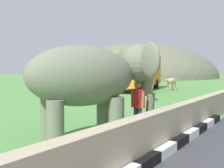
{
  "coord_description": "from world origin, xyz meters",
  "views": [
    {
      "loc": [
        -2.56,
        1.61,
        2.0
      ],
      "look_at": [
        3.17,
        5.74,
        1.6
      ],
      "focal_mm": 40.04,
      "sensor_mm": 36.0,
      "label": 1
    }
  ],
  "objects_px": {
    "bus_orange": "(137,69)",
    "cow_mid": "(148,87)",
    "cow_near": "(171,81)",
    "person_handler": "(138,104)",
    "elephant": "(94,77)"
  },
  "relations": [
    {
      "from": "bus_orange",
      "to": "cow_mid",
      "type": "xyz_separation_m",
      "value": [
        -6.44,
        -4.53,
        -1.21
      ]
    },
    {
      "from": "bus_orange",
      "to": "cow_near",
      "type": "relative_size",
      "value": 4.83
    },
    {
      "from": "person_handler",
      "to": "elephant",
      "type": "bearing_deg",
      "value": 153.88
    },
    {
      "from": "person_handler",
      "to": "bus_orange",
      "type": "distance_m",
      "value": 16.64
    },
    {
      "from": "bus_orange",
      "to": "cow_mid",
      "type": "relative_size",
      "value": 5.44
    },
    {
      "from": "elephant",
      "to": "person_handler",
      "type": "height_order",
      "value": "elephant"
    },
    {
      "from": "cow_near",
      "to": "cow_mid",
      "type": "bearing_deg",
      "value": -167.51
    },
    {
      "from": "person_handler",
      "to": "cow_mid",
      "type": "distance_m",
      "value": 8.78
    },
    {
      "from": "cow_mid",
      "to": "elephant",
      "type": "bearing_deg",
      "value": -161.26
    },
    {
      "from": "cow_mid",
      "to": "person_handler",
      "type": "bearing_deg",
      "value": -154.37
    },
    {
      "from": "elephant",
      "to": "cow_near",
      "type": "bearing_deg",
      "value": 15.77
    },
    {
      "from": "elephant",
      "to": "cow_near",
      "type": "height_order",
      "value": "elephant"
    },
    {
      "from": "cow_near",
      "to": "elephant",
      "type": "bearing_deg",
      "value": -164.23
    },
    {
      "from": "person_handler",
      "to": "cow_near",
      "type": "bearing_deg",
      "value": 19.03
    },
    {
      "from": "bus_orange",
      "to": "cow_mid",
      "type": "bearing_deg",
      "value": -144.92
    }
  ]
}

